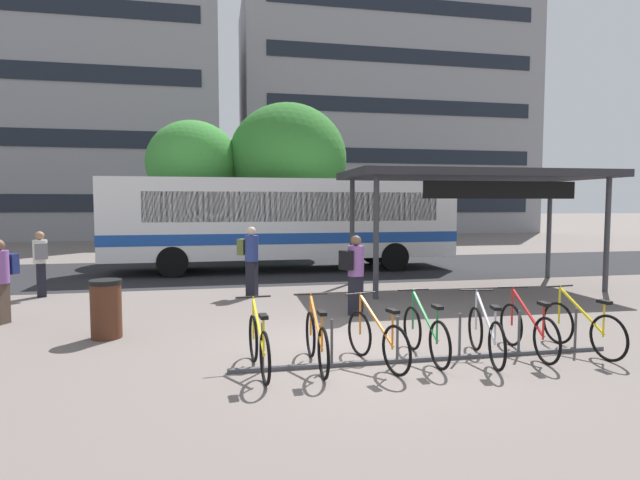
% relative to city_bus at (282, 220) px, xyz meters
% --- Properties ---
extents(ground, '(200.00, 200.00, 0.00)m').
position_rel_city_bus_xyz_m(ground, '(-0.16, -10.28, -1.78)').
color(ground, '#6B605B').
extents(bus_lane_asphalt, '(80.00, 7.20, 0.01)m').
position_rel_city_bus_xyz_m(bus_lane_asphalt, '(-0.16, 0.00, -1.77)').
color(bus_lane_asphalt, '#232326').
rests_on(bus_lane_asphalt, ground).
extents(city_bus, '(12.03, 2.62, 3.20)m').
position_rel_city_bus_xyz_m(city_bus, '(0.00, 0.00, 0.00)').
color(city_bus, white).
rests_on(city_bus, ground).
extents(bike_rack, '(5.96, 0.13, 0.70)m').
position_rel_city_bus_xyz_m(bike_rack, '(0.80, -10.93, -1.68)').
color(bike_rack, '#47474C').
rests_on(bike_rack, ground).
extents(parked_bicycle_yellow_0, '(0.52, 1.72, 0.99)m').
position_rel_city_bus_xyz_m(parked_bicycle_yellow_0, '(-1.74, -10.93, -1.39)').
color(parked_bicycle_yellow_0, black).
rests_on(parked_bicycle_yellow_0, ground).
extents(parked_bicycle_orange_1, '(0.52, 1.72, 0.99)m').
position_rel_city_bus_xyz_m(parked_bicycle_orange_1, '(-0.91, -10.88, -1.39)').
color(parked_bicycle_orange_1, black).
rests_on(parked_bicycle_orange_1, ground).
extents(parked_bicycle_orange_2, '(0.59, 1.69, 0.99)m').
position_rel_city_bus_xyz_m(parked_bicycle_orange_2, '(-0.03, -10.97, -1.39)').
color(parked_bicycle_orange_2, black).
rests_on(parked_bicycle_orange_2, ground).
extents(parked_bicycle_green_3, '(0.52, 1.72, 0.99)m').
position_rel_city_bus_xyz_m(parked_bicycle_green_3, '(0.78, -10.82, -1.39)').
color(parked_bicycle_green_3, black).
rests_on(parked_bicycle_green_3, ground).
extents(parked_bicycle_silver_4, '(0.56, 1.70, 0.99)m').
position_rel_city_bus_xyz_m(parked_bicycle_silver_4, '(1.66, -11.05, -1.39)').
color(parked_bicycle_silver_4, black).
rests_on(parked_bicycle_silver_4, ground).
extents(parked_bicycle_red_5, '(0.52, 1.72, 0.99)m').
position_rel_city_bus_xyz_m(parked_bicycle_red_5, '(2.45, -10.93, -1.39)').
color(parked_bicycle_red_5, black).
rests_on(parked_bicycle_red_5, ground).
extents(parked_bicycle_yellow_6, '(0.52, 1.72, 0.99)m').
position_rel_city_bus_xyz_m(parked_bicycle_yellow_6, '(3.37, -10.98, -1.39)').
color(parked_bicycle_yellow_6, black).
rests_on(parked_bicycle_yellow_6, ground).
extents(transit_shelter, '(7.29, 3.56, 3.25)m').
position_rel_city_bus_xyz_m(transit_shelter, '(4.79, -4.86, 1.29)').
color(transit_shelter, '#38383D').
rests_on(transit_shelter, ground).
extents(commuter_navy_pack_0, '(0.50, 0.60, 1.66)m').
position_rel_city_bus_xyz_m(commuter_navy_pack_0, '(-6.44, -6.97, -0.82)').
color(commuter_navy_pack_0, '#47382D').
rests_on(commuter_navy_pack_0, ground).
extents(commuter_olive_pack_1, '(0.61, 0.54, 1.77)m').
position_rel_city_bus_xyz_m(commuter_olive_pack_1, '(-1.45, -5.00, -0.75)').
color(commuter_olive_pack_1, black).
rests_on(commuter_olive_pack_1, ground).
extents(commuter_black_pack_2, '(0.60, 0.49, 1.69)m').
position_rel_city_bus_xyz_m(commuter_black_pack_2, '(0.54, -7.69, -0.80)').
color(commuter_black_pack_2, black).
rests_on(commuter_black_pack_2, ground).
extents(commuter_grey_pack_3, '(0.48, 0.60, 1.66)m').
position_rel_city_bus_xyz_m(commuter_grey_pack_3, '(-6.63, -4.02, -0.82)').
color(commuter_grey_pack_3, black).
rests_on(commuter_grey_pack_3, ground).
extents(trash_bin, '(0.55, 0.55, 1.03)m').
position_rel_city_bus_xyz_m(trash_bin, '(-4.21, -8.55, -1.26)').
color(trash_bin, '#4C2819').
rests_on(trash_bin, ground).
extents(street_tree_0, '(5.14, 5.14, 6.73)m').
position_rel_city_bus_xyz_m(street_tree_0, '(0.86, 4.46, 2.52)').
color(street_tree_0, brown).
rests_on(street_tree_0, ground).
extents(street_tree_1, '(3.88, 3.88, 5.87)m').
position_rel_city_bus_xyz_m(street_tree_1, '(-3.20, 4.57, 2.30)').
color(street_tree_1, brown).
rests_on(street_tree_1, ground).
extents(building_left_wing, '(17.87, 12.27, 19.91)m').
position_rel_city_bus_xyz_m(building_left_wing, '(-10.88, 22.37, 8.18)').
color(building_left_wing, gray).
rests_on(building_left_wing, ground).
extents(building_right_wing, '(23.55, 10.78, 18.55)m').
position_rel_city_bus_xyz_m(building_right_wing, '(11.80, 24.31, 7.50)').
color(building_right_wing, gray).
rests_on(building_right_wing, ground).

